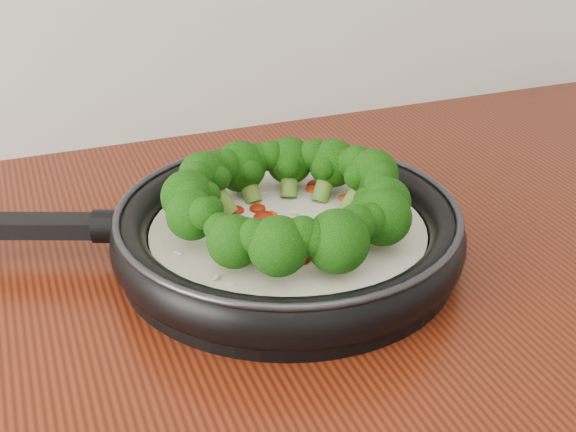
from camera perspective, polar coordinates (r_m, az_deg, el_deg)
name	(u,v)px	position (r m, az deg, el deg)	size (l,w,h in m)	color
skillet	(286,225)	(0.77, -0.18, -0.69)	(0.58, 0.46, 0.10)	black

